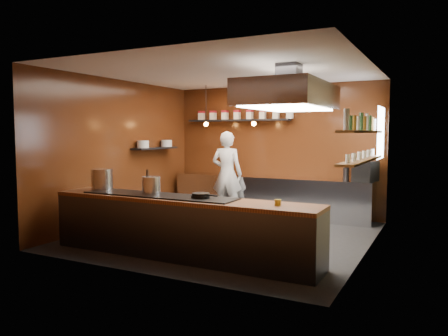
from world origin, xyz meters
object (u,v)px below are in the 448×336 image
Objects in this scene: extractor_hood at (289,95)px; chef at (227,174)px; espresso_machine at (365,171)px; stockpot_small at (151,185)px; stockpot_large at (102,179)px.

extractor_hood is 1.03× the size of chef.
espresso_machine is (0.80, 2.62, -1.39)m from extractor_hood.
extractor_hood is 6.89× the size of stockpot_small.
stockpot_small is 4.63m from espresso_machine.
espresso_machine is 3.00m from chef.
stockpot_large is at bearing -116.48° from espresso_machine.
stockpot_large is 3.29m from chef.
stockpot_large is 5.28m from espresso_machine.
extractor_hood is 3.08m from espresso_machine.
chef is (-0.28, 3.24, -0.11)m from stockpot_small.
espresso_machine is at bearing 44.90° from stockpot_large.
extractor_hood is 2.62m from stockpot_small.
stockpot_large is (-2.94, -1.10, -1.39)m from extractor_hood.
espresso_machine is (2.67, 3.78, 0.03)m from stockpot_small.
extractor_hood is 3.43m from stockpot_large.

